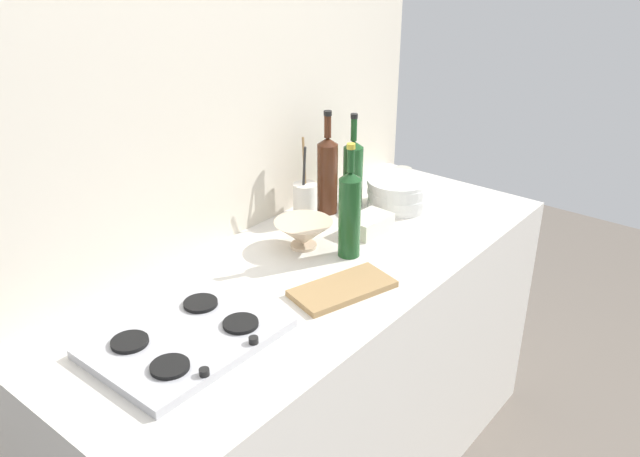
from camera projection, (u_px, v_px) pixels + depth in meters
counter_block at (320, 381)px, 2.16m from camera, size 1.80×0.70×0.90m
backsplash_panel at (228, 140)px, 2.05m from camera, size 1.90×0.06×2.44m
stovetop_hob at (187, 338)px, 1.59m from camera, size 0.45×0.34×0.04m
plate_stack at (399, 193)px, 2.34m from camera, size 0.24×0.24×0.11m
wine_bottle_leftmost at (350, 213)px, 1.96m from camera, size 0.07×0.07×0.37m
wine_bottle_mid_left at (353, 172)px, 2.32m from camera, size 0.07×0.07×0.35m
wine_bottle_mid_right at (327, 174)px, 2.26m from camera, size 0.07×0.07×0.37m
mixing_bowl at (303, 233)px, 2.05m from camera, size 0.19×0.19×0.09m
butter_dish at (369, 224)px, 2.16m from camera, size 0.16×0.11×0.06m
utensil_crock at (305, 202)px, 2.22m from camera, size 0.08×0.08×0.30m
condiment_jar_front at (402, 178)px, 2.52m from camera, size 0.07×0.07×0.08m
cutting_board at (343, 289)px, 1.82m from camera, size 0.32×0.22×0.02m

